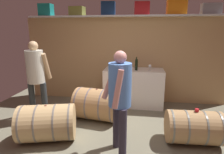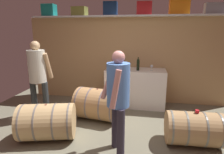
# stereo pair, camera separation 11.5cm
# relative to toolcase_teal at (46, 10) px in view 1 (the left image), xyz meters

# --- Properties ---
(ground_plane) EXTENTS (6.35, 7.85, 0.02)m
(ground_plane) POSITION_rel_toolcase_teal_xyz_m (1.99, -1.59, -2.35)
(ground_plane) COLOR #6C6956
(back_wall_panel) EXTENTS (5.15, 0.10, 2.16)m
(back_wall_panel) POSITION_rel_toolcase_teal_xyz_m (1.99, 0.15, -1.26)
(back_wall_panel) COLOR tan
(back_wall_panel) RESTS_ON ground
(high_shelf_board) EXTENTS (4.74, 0.40, 0.03)m
(high_shelf_board) POSITION_rel_toolcase_teal_xyz_m (1.99, 0.00, -0.17)
(high_shelf_board) COLOR silver
(high_shelf_board) RESTS_ON back_wall_panel
(toolcase_teal) EXTENTS (0.33, 0.26, 0.30)m
(toolcase_teal) POSITION_rel_toolcase_teal_xyz_m (0.00, 0.00, 0.00)
(toolcase_teal) COLOR #16827E
(toolcase_teal) RESTS_ON high_shelf_board
(toolcase_olive) EXTENTS (0.37, 0.29, 0.22)m
(toolcase_olive) POSITION_rel_toolcase_teal_xyz_m (0.82, 0.00, -0.04)
(toolcase_olive) COLOR olive
(toolcase_olive) RESTS_ON high_shelf_board
(toolcase_navy) EXTENTS (0.34, 0.22, 0.32)m
(toolcase_navy) POSITION_rel_toolcase_teal_xyz_m (1.60, 0.00, 0.01)
(toolcase_navy) COLOR navy
(toolcase_navy) RESTS_ON high_shelf_board
(toolcase_red) EXTENTS (0.36, 0.31, 0.30)m
(toolcase_red) POSITION_rel_toolcase_teal_xyz_m (2.41, 0.00, -0.00)
(toolcase_red) COLOR red
(toolcase_red) RESTS_ON high_shelf_board
(toolcase_orange) EXTENTS (0.44, 0.25, 0.33)m
(toolcase_orange) POSITION_rel_toolcase_teal_xyz_m (3.20, 0.00, 0.02)
(toolcase_orange) COLOR orange
(toolcase_orange) RESTS_ON high_shelf_board
(toolcase_grey) EXTENTS (0.42, 0.21, 0.24)m
(toolcase_grey) POSITION_rel_toolcase_teal_xyz_m (3.95, 0.00, -0.03)
(toolcase_grey) COLOR gray
(toolcase_grey) RESTS_ON high_shelf_board
(work_cabinet) EXTENTS (1.44, 0.63, 0.92)m
(work_cabinet) POSITION_rel_toolcase_teal_xyz_m (2.27, -0.22, -1.88)
(work_cabinet) COLOR white
(work_cabinet) RESTS_ON ground
(wine_bottle_dark) EXTENTS (0.07, 0.07, 0.31)m
(wine_bottle_dark) POSITION_rel_toolcase_teal_xyz_m (2.33, -0.32, -1.28)
(wine_bottle_dark) COLOR black
(wine_bottle_dark) RESTS_ON work_cabinet
(wine_bottle_green) EXTENTS (0.08, 0.08, 0.30)m
(wine_bottle_green) POSITION_rel_toolcase_teal_xyz_m (1.93, -0.12, -1.29)
(wine_bottle_green) COLOR #2E562E
(wine_bottle_green) RESTS_ON work_cabinet
(wine_glass) EXTENTS (0.07, 0.07, 0.14)m
(wine_glass) POSITION_rel_toolcase_teal_xyz_m (2.65, -0.28, -1.32)
(wine_glass) COLOR white
(wine_glass) RESTS_ON work_cabinet
(wine_barrel_near) EXTENTS (0.90, 0.60, 0.57)m
(wine_barrel_near) POSITION_rel_toolcase_teal_xyz_m (3.33, -1.77, -2.06)
(wine_barrel_near) COLOR tan
(wine_barrel_near) RESTS_ON ground
(wine_barrel_far) EXTENTS (1.04, 0.83, 0.64)m
(wine_barrel_far) POSITION_rel_toolcase_teal_xyz_m (0.88, -2.04, -2.03)
(wine_barrel_far) COLOR tan
(wine_barrel_far) RESTS_ON ground
(wine_barrel_flank) EXTENTS (0.99, 0.78, 0.67)m
(wine_barrel_flank) POSITION_rel_toolcase_teal_xyz_m (1.55, -1.14, -2.01)
(wine_barrel_flank) COLOR tan
(wine_barrel_flank) RESTS_ON ground
(tasting_cup) EXTENTS (0.06, 0.06, 0.05)m
(tasting_cup) POSITION_rel_toolcase_teal_xyz_m (3.35, -1.77, -1.75)
(tasting_cup) COLOR red
(tasting_cup) RESTS_ON wine_barrel_near
(winemaker_pouring) EXTENTS (0.47, 0.51, 1.57)m
(winemaker_pouring) POSITION_rel_toolcase_teal_xyz_m (2.13, -2.20, -1.38)
(winemaker_pouring) COLOR #302A39
(winemaker_pouring) RESTS_ON ground
(visitor_tasting) EXTENTS (0.50, 0.38, 1.64)m
(visitor_tasting) POSITION_rel_toolcase_teal_xyz_m (0.32, -1.28, -1.33)
(visitor_tasting) COLOR #2D3235
(visitor_tasting) RESTS_ON ground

